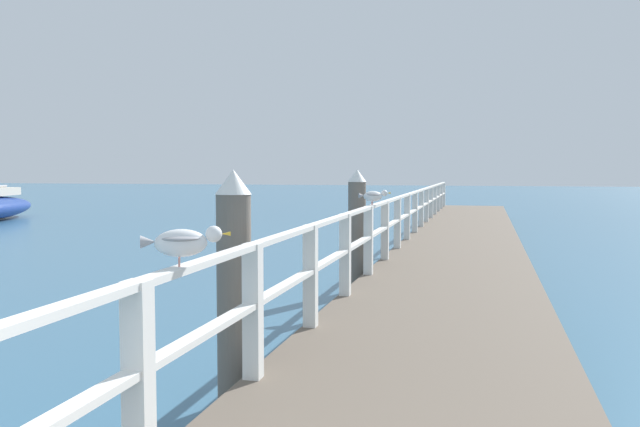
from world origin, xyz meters
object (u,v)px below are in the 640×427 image
Objects in this scene: dock_piling_far at (357,230)px; seagull_background at (373,196)px; seagull_foreground at (182,241)px; dock_piling_near at (234,289)px.

seagull_background is (0.39, -0.78, 0.59)m from dock_piling_far.
dock_piling_far is 4.35× the size of seagull_background.
seagull_foreground and seagull_background have the same top height.
dock_piling_far is at bearing 157.54° from seagull_foreground.
seagull_background is at bearing -63.57° from dock_piling_far.
seagull_background is at bearing 85.21° from dock_piling_near.
dock_piling_near reaches higher than seagull_background.
seagull_foreground is (0.39, -7.17, 0.59)m from dock_piling_far.
dock_piling_near is at bearing -30.17° from seagull_background.
dock_piling_near is at bearing 166.81° from seagull_foreground.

